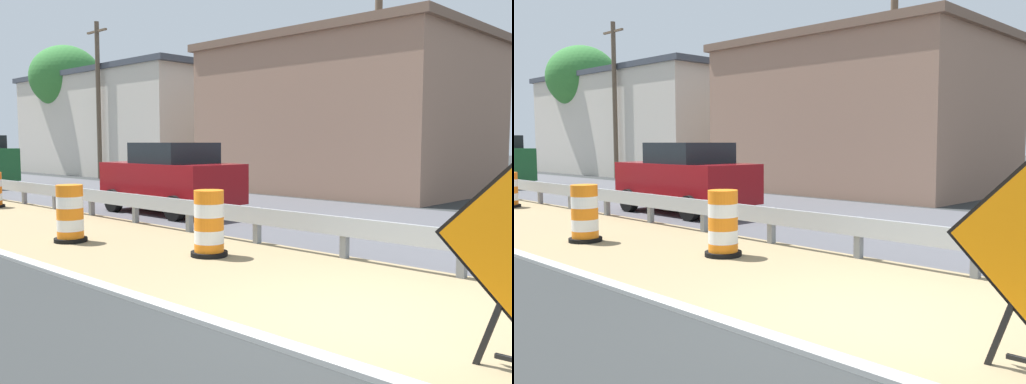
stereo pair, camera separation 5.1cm
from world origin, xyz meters
TOP-DOWN VIEW (x-y plane):
  - ground_plane at (0.00, 0.00)m, footprint 160.00×160.00m
  - median_dirt_strip at (0.76, 0.00)m, footprint 3.93×120.00m
  - curb_near_edge at (-1.30, 0.00)m, footprint 0.20×120.00m
  - guardrail_median at (2.49, -0.04)m, footprint 0.18×42.42m
  - traffic_barrel_nearest at (1.11, 3.77)m, footprint 0.64×0.64m
  - traffic_barrel_close at (0.17, 6.78)m, footprint 0.64×0.64m
  - car_lead_near_lane at (4.35, 8.90)m, footprint 2.14×4.13m
  - roadside_shop_near at (13.80, 9.58)m, footprint 7.61×10.66m
  - roadside_shop_far at (14.37, 26.10)m, footprint 6.72×16.04m
  - utility_pole_near at (10.93, 6.45)m, footprint 0.24×1.80m
  - utility_pole_mid at (10.87, 23.33)m, footprint 0.24×1.80m
  - tree_roadside at (12.32, 29.43)m, footprint 4.38×4.38m

SIDE VIEW (x-z plane):
  - ground_plane at x=0.00m, z-range 0.00..0.00m
  - median_dirt_strip at x=0.76m, z-range 0.00..0.01m
  - curb_near_edge at x=-1.30m, z-range -0.05..0.06m
  - traffic_barrel_close at x=0.17m, z-range -0.05..1.07m
  - traffic_barrel_nearest at x=1.11m, z-range -0.05..1.08m
  - guardrail_median at x=2.49m, z-range 0.16..0.87m
  - car_lead_near_lane at x=4.35m, z-range 0.00..1.94m
  - roadside_shop_near at x=13.80m, z-range 0.01..5.98m
  - roadside_shop_far at x=14.37m, z-range 0.01..6.14m
  - utility_pole_mid at x=10.87m, z-range 0.16..8.42m
  - utility_pole_near at x=10.93m, z-range 0.16..9.09m
  - tree_roadside at x=12.32m, z-range 1.96..9.89m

